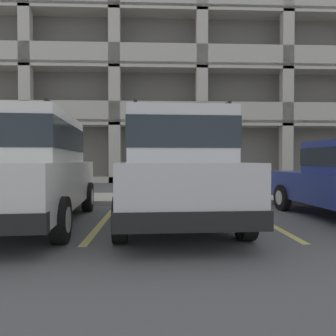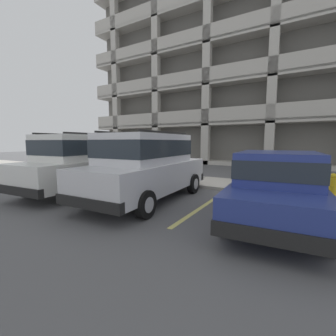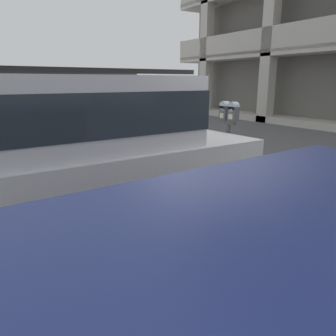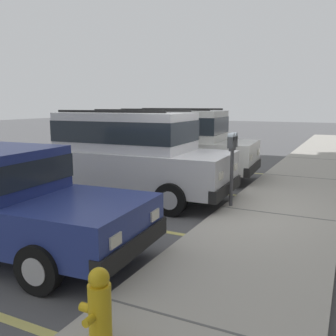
% 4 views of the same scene
% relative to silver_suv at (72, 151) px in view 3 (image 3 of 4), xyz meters
% --- Properties ---
extents(ground_plane, '(80.00, 80.00, 0.10)m').
position_rel_silver_suv_xyz_m(ground_plane, '(0.20, 2.13, -1.14)').
color(ground_plane, '#565659').
extents(sidewalk, '(40.00, 2.20, 0.12)m').
position_rel_silver_suv_xyz_m(sidewalk, '(0.20, 3.43, -1.03)').
color(sidewalk, '#ADA89E').
rests_on(sidewalk, ground_plane).
extents(parking_stall_lines, '(12.42, 4.80, 0.01)m').
position_rel_silver_suv_xyz_m(parking_stall_lines, '(1.73, 0.73, -1.08)').
color(parking_stall_lines, '#DBD16B').
rests_on(parking_stall_lines, ground_plane).
extents(silver_suv, '(2.14, 4.84, 2.03)m').
position_rel_silver_suv_xyz_m(silver_suv, '(0.00, 0.00, 0.00)').
color(silver_suv, silver).
rests_on(silver_suv, ground_plane).
extents(red_sedan, '(2.26, 4.90, 2.03)m').
position_rel_silver_suv_xyz_m(red_sedan, '(-2.68, -0.10, 0.00)').
color(red_sedan, silver).
rests_on(red_sedan, ground_plane).
extents(parking_meter_near, '(0.35, 0.12, 1.48)m').
position_rel_silver_suv_xyz_m(parking_meter_near, '(0.03, 2.47, 0.14)').
color(parking_meter_near, '#47474C').
rests_on(parking_meter_near, sidewalk).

